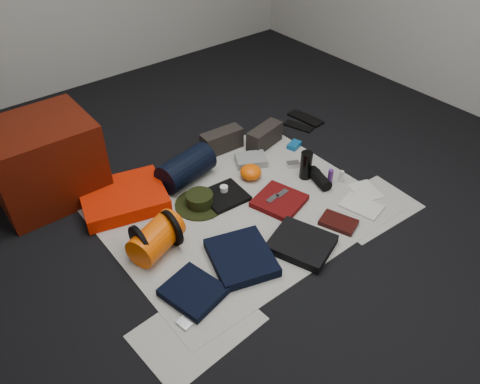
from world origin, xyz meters
TOP-DOWN VIEW (x-y plane):
  - floor at (0.00, 0.00)m, footprint 4.50×4.50m
  - newspaper_mat at (0.00, 0.00)m, footprint 1.60×1.30m
  - newspaper_sheet_front_left at (-0.70, -0.55)m, footprint 0.61×0.44m
  - newspaper_sheet_front_right at (0.65, -0.50)m, footprint 0.60×0.43m
  - red_cabinet at (-0.85, 0.87)m, footprint 0.63×0.53m
  - sleeping_pad at (-0.54, 0.50)m, footprint 0.60×0.53m
  - stuff_sack at (-0.58, 0.01)m, footprint 0.36×0.28m
  - sack_strap_left at (-0.68, 0.01)m, footprint 0.02×0.22m
  - sack_strap_right at (-0.48, 0.01)m, footprint 0.03×0.22m
  - navy_duffel at (-0.09, 0.45)m, footprint 0.42×0.28m
  - boonie_brim at (-0.17, 0.19)m, footprint 0.37×0.37m
  - boonie_crown at (-0.17, 0.19)m, footprint 0.17×0.17m
  - hiking_boot_left at (0.31, 0.60)m, footprint 0.32×0.14m
  - hiking_boot_right at (0.60, 0.45)m, footprint 0.32×0.17m
  - flip_flop_left at (0.98, 0.48)m, footprint 0.16×0.25m
  - flip_flop_right at (1.11, 0.54)m, footprint 0.15×0.31m
  - trousers_navy_a at (-0.60, -0.37)m, footprint 0.31×0.33m
  - trousers_navy_b at (-0.27, -0.35)m, footprint 0.42×0.45m
  - trousers_charcoal at (0.07, -0.48)m, footprint 0.39×0.41m
  - black_tshirt at (-0.01, 0.15)m, footprint 0.28×0.26m
  - red_shirt at (0.23, -0.11)m, footprint 0.35×0.35m
  - orange_stuff_sack at (0.26, 0.20)m, footprint 0.19×0.19m
  - first_aid_pouch at (0.37, 0.34)m, footprint 0.26×0.23m
  - water_bottle at (0.55, -0.02)m, footprint 0.09×0.09m
  - speaker at (0.58, -0.13)m, footprint 0.13×0.21m
  - compact_camera at (0.57, 0.12)m, footprint 0.10×0.09m
  - cyan_case at (0.75, 0.29)m, footprint 0.13×0.10m
  - toiletry_purple at (0.64, -0.17)m, footprint 0.04×0.04m
  - toiletry_clear at (0.70, -0.21)m, footprint 0.03×0.03m
  - paperback_book at (0.37, -0.48)m, footprint 0.20×0.25m
  - map_booklet at (0.61, -0.46)m, footprint 0.22×0.28m
  - map_printout at (0.75, -0.38)m, footprint 0.21×0.24m
  - sunglasses at (0.62, -0.03)m, footprint 0.10×0.05m
  - key_cluster at (-0.73, -0.49)m, footprint 0.09×0.09m
  - tape_roll at (0.01, 0.18)m, footprint 0.05×0.05m
  - energy_bar_a at (0.19, -0.09)m, footprint 0.10×0.05m
  - energy_bar_b at (0.27, -0.09)m, footprint 0.10×0.05m

SIDE VIEW (x-z plane):
  - floor at x=0.00m, z-range -0.02..0.00m
  - newspaper_sheet_front_left at x=-0.70m, z-range 0.00..0.00m
  - newspaper_sheet_front_right at x=0.65m, z-range 0.00..0.00m
  - newspaper_mat at x=0.00m, z-range 0.00..0.01m
  - flip_flop_left at x=0.98m, z-range 0.00..0.01m
  - flip_flop_right at x=1.11m, z-range 0.00..0.02m
  - map_printout at x=0.75m, z-range 0.01..0.01m
  - boonie_brim at x=-0.17m, z-range 0.01..0.01m
  - key_cluster at x=-0.73m, z-range 0.01..0.02m
  - map_booklet at x=0.61m, z-range 0.01..0.02m
  - sunglasses at x=0.62m, z-range 0.01..0.03m
  - black_tshirt at x=-0.01m, z-range 0.01..0.03m
  - paperback_book at x=0.37m, z-range 0.01..0.04m
  - cyan_case at x=0.75m, z-range 0.01..0.04m
  - compact_camera at x=0.57m, z-range 0.01..0.04m
  - red_shirt at x=0.23m, z-range 0.01..0.04m
  - trousers_navy_a at x=-0.60m, z-range 0.01..0.05m
  - trousers_charcoal at x=0.07m, z-range 0.01..0.06m
  - first_aid_pouch at x=0.37m, z-range 0.01..0.06m
  - trousers_navy_b at x=-0.27m, z-range 0.01..0.06m
  - speaker at x=0.58m, z-range 0.01..0.08m
  - toiletry_clear at x=0.70m, z-range 0.01..0.09m
  - tape_roll at x=0.01m, z-range 0.03..0.07m
  - energy_bar_a at x=0.19m, z-range 0.04..0.06m
  - energy_bar_b at x=0.27m, z-range 0.04..0.06m
  - boonie_crown at x=-0.17m, z-range 0.01..0.09m
  - sleeping_pad at x=-0.54m, z-range 0.01..0.10m
  - orange_stuff_sack at x=0.26m, z-range 0.01..0.10m
  - toiletry_purple at x=0.64m, z-range 0.01..0.11m
  - hiking_boot_right at x=0.60m, z-range 0.01..0.16m
  - hiking_boot_left at x=0.31m, z-range 0.01..0.16m
  - stuff_sack at x=-0.58m, z-range 0.01..0.19m
  - water_bottle at x=0.55m, z-range 0.01..0.20m
  - navy_duffel at x=-0.09m, z-range 0.01..0.21m
  - sack_strap_left at x=-0.68m, z-range 0.01..0.22m
  - sack_strap_right at x=-0.48m, z-range 0.01..0.22m
  - red_cabinet at x=-0.85m, z-range 0.00..0.52m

